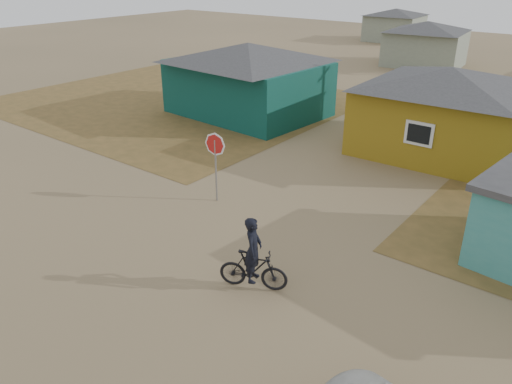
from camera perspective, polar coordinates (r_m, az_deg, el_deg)
ground at (r=14.91m, az=-7.97°, el=-8.13°), size 120.00×120.00×0.00m
grass_nw at (r=32.65m, az=-9.12°, el=10.30°), size 20.00×18.00×0.00m
house_teal at (r=28.87m, az=-0.91°, el=12.89°), size 8.93×7.08×4.00m
house_yellow at (r=24.24m, az=20.86°, el=8.80°), size 7.72×6.76×3.90m
house_pale_west at (r=45.56m, az=18.80°, el=15.82°), size 7.04×6.15×3.60m
house_pale_north at (r=59.57m, az=15.56°, el=17.98°), size 6.28×5.81×3.40m
stop_sign at (r=17.80m, az=-4.68°, el=4.61°), size 0.83×0.27×2.62m
cyclist at (r=13.37m, az=-0.31°, el=-8.15°), size 1.93×1.26×2.12m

